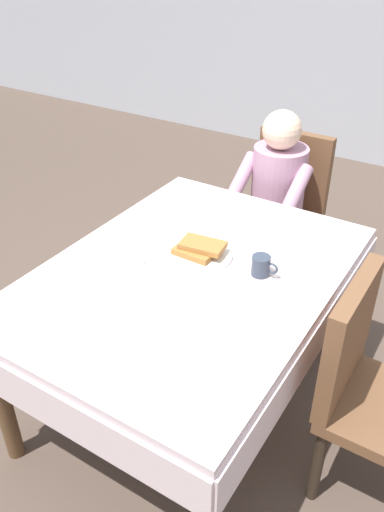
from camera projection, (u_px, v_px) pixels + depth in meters
The scene contains 12 objects.
ground_plane at pixel (190, 396), 2.56m from camera, with size 14.00×14.00×0.00m, color brown.
dining_table_main at pixel (190, 289), 2.20m from camera, with size 1.12×1.52×0.74m.
chair_diner at pixel (284, 202), 3.14m from camera, with size 0.44×0.45×0.93m.
diner_person at pixel (275, 191), 2.95m from camera, with size 0.40×0.43×1.12m.
chair_right_side at pixel (368, 382), 1.93m from camera, with size 0.45×0.44×0.93m.
plate_breakfast at pixel (200, 255), 2.24m from camera, with size 0.28×0.28×0.02m, color white.
breakfast_stack at pixel (199, 248), 2.23m from camera, with size 0.21×0.15×0.05m.
cup_coffee at pixel (261, 266), 2.11m from camera, with size 0.11×0.08×0.08m.
fork_left_of_plate at pixel (161, 245), 2.32m from camera, with size 0.18×0.01×0.01m, color silver.
knife_right_of_plate at pixel (237, 271), 2.15m from camera, with size 0.20×0.01×0.01m, color silver.
spoon_near_edge at pixel (156, 288), 2.05m from camera, with size 0.15×0.01×0.01m, color silver.
napkin_folded at pixel (128, 257), 2.24m from camera, with size 0.17×0.12×0.01m, color white.
Camera 1 is at (0.95, -1.50, 1.96)m, focal length 36.97 mm.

